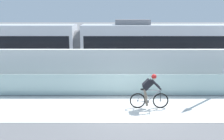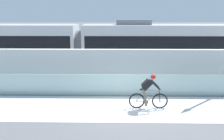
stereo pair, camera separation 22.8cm
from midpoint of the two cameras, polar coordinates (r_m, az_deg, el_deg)
ground_plane at (r=11.57m, az=3.24°, el=-8.70°), size 200.00×200.00×0.00m
bike_path_deck at (r=11.57m, az=3.24°, el=-8.67°), size 32.00×3.20×0.01m
glass_parapet at (r=13.13m, az=2.83°, el=-3.42°), size 32.00×0.05×1.12m
concrete_barrier_wall at (r=14.74m, az=2.51°, el=0.55°), size 32.00×0.36×2.19m
tram_rail_near at (r=17.41m, az=2.13°, el=-1.18°), size 32.00×0.08×0.01m
tram_rail_far at (r=18.80m, az=1.97°, el=-0.10°), size 32.00×0.08×0.01m
tram at (r=17.91m, az=-7.97°, el=5.27°), size 22.56×2.54×3.81m
cyclist_on_bike at (r=11.39m, az=7.96°, el=-4.89°), size 1.77×0.58×1.61m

